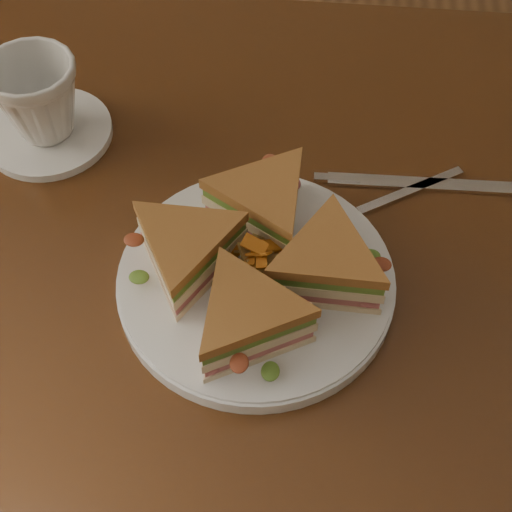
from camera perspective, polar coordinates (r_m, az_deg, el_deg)
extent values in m
plane|color=brown|center=(1.40, 1.07, -17.30)|extent=(6.00, 6.00, 0.00)
cube|color=#321A0B|center=(0.74, 1.92, 0.72)|extent=(1.20, 0.80, 0.04)
cylinder|color=silver|center=(0.69, 0.00, -2.05)|extent=(0.27, 0.27, 0.02)
cube|color=silver|center=(0.78, 12.26, 5.09)|extent=(0.12, 0.08, 0.00)
ellipsoid|color=silver|center=(0.74, 6.24, 2.84)|extent=(0.05, 0.03, 0.01)
cube|color=silver|center=(0.79, 13.04, 5.61)|extent=(0.20, 0.02, 0.00)
cube|color=silver|center=(0.78, 6.49, 6.11)|extent=(0.05, 0.01, 0.00)
cylinder|color=silver|center=(0.85, -16.23, 9.46)|extent=(0.14, 0.14, 0.01)
imported|color=silver|center=(0.82, -17.05, 11.94)|extent=(0.13, 0.13, 0.09)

